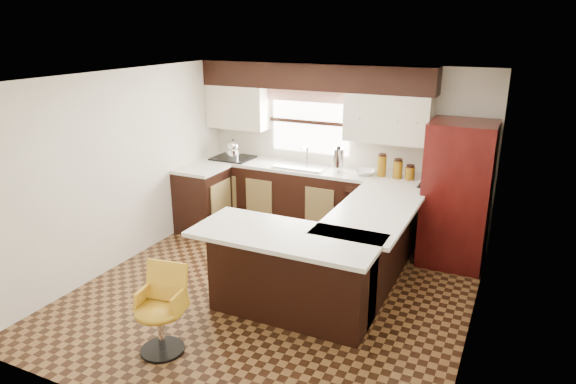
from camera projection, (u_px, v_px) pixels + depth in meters
The scene contains 30 objects.
floor at pixel (274, 291), 5.86m from camera, with size 4.40×4.40×0.00m, color #49301A.
ceiling at pixel (272, 77), 5.11m from camera, with size 4.40×4.40×0.00m, color silver.
wall_back at pixel (343, 149), 7.38m from camera, with size 4.40×4.40×0.00m, color beige.
wall_front at pixel (132, 280), 3.60m from camera, with size 4.40×4.40×0.00m, color beige.
wall_left at pixel (122, 169), 6.34m from camera, with size 4.40×4.40×0.00m, color beige.
wall_right at pixel (481, 222), 4.63m from camera, with size 4.40×4.40×0.00m, color beige.
base_cab_back at pixel (305, 200), 7.54m from camera, with size 3.30×0.60×0.90m, color black.
base_cab_left at pixel (203, 200), 7.53m from camera, with size 0.60×0.70×0.90m, color black.
counter_back at pixel (305, 169), 7.39m from camera, with size 3.30×0.60×0.04m, color silver.
counter_left at pixel (201, 169), 7.38m from camera, with size 0.60×0.70×0.04m, color silver.
soffit at pixel (313, 76), 7.07m from camera, with size 3.40×0.35×0.36m, color black.
upper_cab_left at pixel (238, 107), 7.72m from camera, with size 0.94×0.35×0.64m, color beige.
upper_cab_right at pixel (388, 118), 6.79m from camera, with size 1.14×0.35×0.64m, color beige.
window_pane at pixel (310, 122), 7.45m from camera, with size 1.20×0.02×0.90m, color white.
valance at pixel (310, 95), 7.30m from camera, with size 1.30×0.06×0.18m, color #D19B93.
sink at pixel (302, 166), 7.38m from camera, with size 0.75×0.45×0.03m, color #B2B2B7.
dishwasher at pixel (365, 218), 6.89m from camera, with size 0.58×0.03×0.78m, color black.
cooktop at pixel (233, 158), 7.85m from camera, with size 0.58×0.50×0.03m, color black.
peninsula_long at pixel (368, 249), 5.89m from camera, with size 0.60×1.95×0.90m, color black.
peninsula_return at pixel (291, 275), 5.27m from camera, with size 1.65×0.60×0.90m, color black.
counter_pen_long at pixel (375, 211), 5.73m from camera, with size 0.84×1.95×0.04m, color silver.
counter_pen_return at pixel (286, 236), 5.05m from camera, with size 1.89×0.84×0.04m, color silver.
refrigerator at pixel (457, 194), 6.34m from camera, with size 0.78×0.74×1.81m, color #3C0B0A.
bar_chair at pixel (159, 312), 4.66m from camera, with size 0.44×0.44×0.83m, color gold, non-canonical shape.
kettle at pixel (233, 148), 7.80m from camera, with size 0.21×0.21×0.28m, color silver, non-canonical shape.
percolator at pixel (338, 160), 7.13m from camera, with size 0.15×0.15×0.32m, color silver.
mixing_bowl at pixel (365, 172), 7.01m from camera, with size 0.28×0.28×0.07m, color white.
canister_large at pixel (382, 166), 6.90m from camera, with size 0.12×0.12×0.28m, color brown.
canister_med at pixel (398, 170), 6.82m from camera, with size 0.12×0.12×0.24m, color brown.
canister_small at pixel (410, 173), 6.77m from camera, with size 0.12×0.12×0.17m, color brown.
Camera 1 is at (2.37, -4.65, 2.91)m, focal length 32.00 mm.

